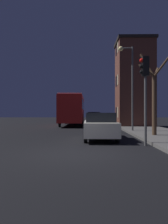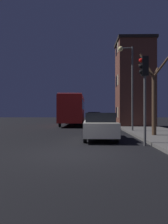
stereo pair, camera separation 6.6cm
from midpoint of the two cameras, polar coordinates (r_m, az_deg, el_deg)
The scene contains 9 objects.
ground_plane at distance 8.41m, azimuth -2.04°, elevation -10.74°, with size 120.00×120.00×0.00m, color black.
brick_building at distance 24.37m, azimuth 12.93°, elevation 7.46°, with size 3.95×3.91×9.16m.
streetlamp at distance 17.38m, azimuth 11.52°, elevation 9.36°, with size 1.16×0.38×6.50m.
traffic_light at distance 10.58m, azimuth 15.42°, elevation 7.65°, with size 0.43×0.24×4.15m.
bare_tree at distance 14.20m, azimuth 17.63°, elevation 4.56°, with size 1.94×1.73×5.13m.
bus at distance 26.35m, azimuth -3.01°, elevation 1.04°, with size 2.51×10.36×3.49m.
car_near_lane at distance 12.54m, azimuth 4.02°, elevation -3.59°, with size 1.78×4.45×1.53m.
car_mid_lane at distance 20.99m, azimuth 3.48°, elevation -2.18°, with size 1.88×4.12×1.48m.
car_far_lane at distance 27.89m, azimuth 2.44°, elevation -1.57°, with size 1.70×3.80×1.61m.
Camera 1 is at (0.40, -8.26, 1.55)m, focal length 35.00 mm.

